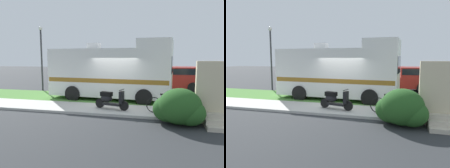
{
  "view_description": "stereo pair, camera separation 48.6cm",
  "coord_description": "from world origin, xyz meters",
  "views": [
    {
      "loc": [
        2.6,
        -11.07,
        2.56
      ],
      "look_at": [
        -0.13,
        0.3,
        1.1
      ],
      "focal_mm": 35.12,
      "sensor_mm": 36.0,
      "label": 1
    },
    {
      "loc": [
        3.07,
        -10.94,
        2.56
      ],
      "look_at": [
        -0.13,
        0.3,
        1.1
      ],
      "focal_mm": 35.12,
      "sensor_mm": 36.0,
      "label": 2
    }
  ],
  "objects": [
    {
      "name": "ground_plane",
      "position": [
        0.0,
        0.0,
        0.0
      ],
      "size": [
        80.0,
        80.0,
        0.0
      ],
      "primitive_type": "plane",
      "color": "#2D3033"
    },
    {
      "name": "sidewalk",
      "position": [
        0.0,
        -1.2,
        0.06
      ],
      "size": [
        24.0,
        2.0,
        0.12
      ],
      "color": "beige",
      "rests_on": "ground"
    },
    {
      "name": "grass_strip",
      "position": [
        0.0,
        1.5,
        0.04
      ],
      "size": [
        24.0,
        3.4,
        0.08
      ],
      "color": "#4C8438",
      "rests_on": "ground"
    },
    {
      "name": "motorhome_rv",
      "position": [
        -0.39,
        1.53,
        1.67
      ],
      "size": [
        7.16,
        2.88,
        3.51
      ],
      "color": "silver",
      "rests_on": "ground"
    },
    {
      "name": "scooter",
      "position": [
        0.18,
        -1.3,
        0.58
      ],
      "size": [
        1.68,
        0.65,
        0.97
      ],
      "color": "black",
      "rests_on": "ground"
    },
    {
      "name": "bicycle",
      "position": [
        2.74,
        -1.54,
        0.51
      ],
      "size": [
        1.75,
        0.52,
        0.9
      ],
      "color": "black",
      "rests_on": "ground"
    },
    {
      "name": "pickup_truck_near",
      "position": [
        3.36,
        6.14,
        0.96
      ],
      "size": [
        5.76,
        2.49,
        1.8
      ],
      "color": "maroon",
      "rests_on": "ground"
    },
    {
      "name": "pickup_truck_far",
      "position": [
        -3.76,
        9.16,
        0.95
      ],
      "size": [
        5.3,
        2.34,
        1.77
      ],
      "color": "#1E2328",
      "rests_on": "ground"
    },
    {
      "name": "porch_steps",
      "position": [
        4.79,
        -2.29,
        0.97
      ],
      "size": [
        2.0,
        1.26,
        2.4
      ],
      "color": "#BCB29E",
      "rests_on": "ground"
    },
    {
      "name": "bush_by_porch",
      "position": [
        3.17,
        -2.69,
        0.64
      ],
      "size": [
        1.92,
        1.44,
        1.36
      ],
      "color": "#23511E",
      "rests_on": "ground"
    },
    {
      "name": "bottle_green",
      "position": [
        5.05,
        -0.98,
        0.23
      ],
      "size": [
        0.07,
        0.07,
        0.26
      ],
      "color": "navy",
      "rests_on": "ground"
    },
    {
      "name": "street_lamp_post",
      "position": [
        -6.29,
        3.6,
        2.84
      ],
      "size": [
        0.28,
        0.28,
        4.75
      ],
      "color": "#333338",
      "rests_on": "ground"
    }
  ]
}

